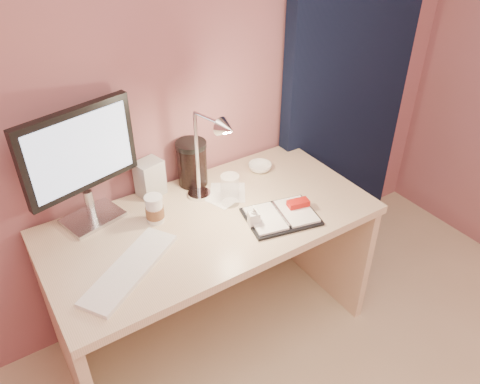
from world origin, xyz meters
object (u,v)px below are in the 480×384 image
keyboard (130,269)px  coffee_cup (155,210)px  bowl (260,167)px  dark_jar (192,165)px  desk (204,248)px  clear_cup (230,190)px  monitor (79,158)px  planner (282,215)px  product_box (150,178)px  desk_lamp (203,155)px  lotion_bottle (254,216)px

keyboard → coffee_cup: coffee_cup is taller
bowl → dark_jar: size_ratio=0.59×
desk → clear_cup: size_ratio=9.81×
keyboard → dark_jar: bearing=6.7°
clear_cup → monitor: bearing=158.5°
planner → coffee_cup: coffee_cup is taller
clear_cup → product_box: (-0.26, 0.26, 0.01)m
coffee_cup → bowl: bearing=8.8°
clear_cup → desk_lamp: bearing=170.5°
desk → lotion_bottle: (0.13, -0.21, 0.27)m
monitor → bowl: (0.82, -0.06, -0.29)m
keyboard → lotion_bottle: size_ratio=4.60×
lotion_bottle → desk_lamp: bearing=118.5°
desk_lamp → monitor: bearing=141.2°
planner → product_box: 0.61m
coffee_cup → dark_jar: 0.32m
planner → clear_cup: size_ratio=2.38×
keyboard → planner: (0.67, -0.05, 0.00)m
desk → monitor: 0.70m
monitor → bowl: 0.87m
clear_cup → bowl: size_ratio=1.25×
coffee_cup → desk_lamp: bearing=-11.3°
keyboard → clear_cup: 0.56m
bowl → planner: bearing=-110.7°
monitor → product_box: 0.36m
keyboard → coffee_cup: bearing=14.5°
clear_cup → product_box: bearing=135.4°
lotion_bottle → dark_jar: size_ratio=0.51×
desk → bowl: size_ratio=12.22×
monitor → keyboard: bearing=-102.4°
monitor → clear_cup: (0.55, -0.22, -0.23)m
monitor → product_box: monitor is taller
monitor → keyboard: size_ratio=1.12×
clear_cup → planner: bearing=-57.1°
desk → desk_lamp: desk_lamp is taller
desk → keyboard: keyboard is taller
clear_cup → desk_lamp: size_ratio=0.33×
coffee_cup → lotion_bottle: size_ratio=1.27×
desk → lotion_bottle: 0.37m
bowl → desk_lamp: 0.48m
lotion_bottle → desk_lamp: 0.33m
monitor → clear_cup: bearing=-36.1°
coffee_cup → clear_cup: (0.33, -0.06, 0.01)m
planner → coffee_cup: (-0.46, 0.27, 0.05)m
monitor → product_box: (0.29, 0.04, -0.22)m
planner → dark_jar: (-0.19, 0.44, 0.09)m
desk_lamp → desk: bearing=133.3°
keyboard → dark_jar: 0.63m
keyboard → lotion_bottle: (0.53, -0.03, 0.04)m
monitor → lotion_bottle: bearing=-51.0°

